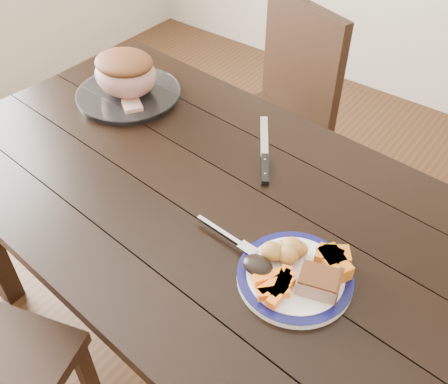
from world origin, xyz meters
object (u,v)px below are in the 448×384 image
Objects in this scene: carving_knife at (265,160)px; dinner_plate at (295,277)px; dining_table at (205,214)px; pork_slice at (318,282)px; chair_far at (275,109)px; serving_platter at (129,95)px; roast_joint at (126,74)px; fork at (230,238)px.

dinner_plate is at bearing 8.58° from carving_knife.
pork_slice reaches higher than dining_table.
chair_far is 3.38× the size of carving_knife.
serving_platter is at bearing 159.67° from dinner_plate.
roast_joint is at bearing 159.67° from dinner_plate.
pork_slice is 0.94m from roast_joint.
chair_far is at bearing 65.29° from roast_joint.
chair_far is 1.09m from pork_slice.
dinner_plate is 1.43× the size of fork.
pork_slice is at bearing 146.40° from chair_far.
roast_joint is at bearing 160.60° from pork_slice.
roast_joint reaches higher than fork.
serving_platter is 0.94m from pork_slice.
chair_far is 0.67m from roast_joint.
dining_table is at bearing 150.74° from fork.
serving_platter is at bearing 160.60° from pork_slice.
serving_platter is 1.59× the size of roast_joint.
fork is (0.17, -0.11, 0.11)m from dining_table.
fork reaches higher than dinner_plate.
roast_joint is at bearing 0.00° from serving_platter.
dining_table is 0.37m from dinner_plate.
roast_joint reaches higher than dining_table.
fork is 0.65× the size of carving_knife.
serving_platter is 1.21× the size of carving_knife.
pork_slice is (0.40, -0.11, 0.13)m from dining_table.
serving_platter is 1.86× the size of fork.
serving_platter is at bearing 157.65° from dining_table.
pork_slice reaches higher than serving_platter.
serving_platter reaches higher than dinner_plate.
fork is at bearing -179.46° from dinner_plate.
fork is (-0.18, -0.00, 0.01)m from dinner_plate.
dinner_plate is 0.06m from pork_slice.
chair_far reaches higher than pork_slice.
carving_knife is (0.06, 0.19, 0.10)m from dining_table.
chair_far reaches higher than fork.
carving_knife is at bearing -0.67° from serving_platter.
pork_slice is at bearing 3.11° from fork.
carving_knife is at bearing 133.22° from dinner_plate.
dinner_plate is (0.34, -0.11, 0.10)m from dining_table.
fork is at bearing -25.33° from roast_joint.
dinner_plate is 0.77× the size of serving_platter.
chair_far is 5.22× the size of fork.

